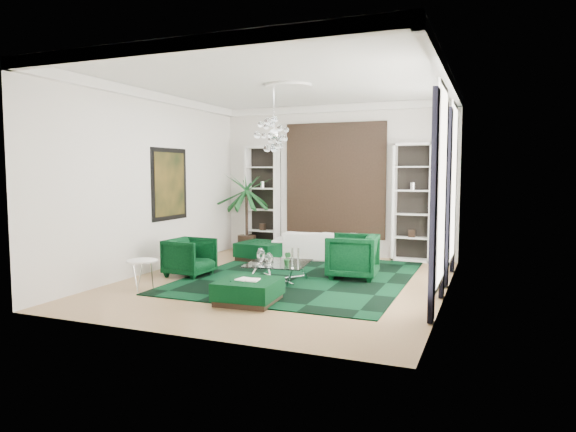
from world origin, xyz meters
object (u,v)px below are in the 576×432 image
at_px(palm, 247,202).
at_px(side_table, 143,275).
at_px(ottoman_side, 262,251).
at_px(armchair_left, 190,257).
at_px(coffee_table, 278,273).
at_px(sofa, 323,245).
at_px(ottoman_front, 248,291).
at_px(armchair_right, 353,256).

bearing_deg(palm, side_table, -87.35).
relative_size(ottoman_side, side_table, 1.78).
height_order(side_table, palm, palm).
distance_m(armchair_left, palm, 3.41).
bearing_deg(coffee_table, armchair_left, -177.44).
height_order(coffee_table, ottoman_side, ottoman_side).
bearing_deg(side_table, ottoman_side, 79.07).
bearing_deg(ottoman_side, coffee_table, -57.91).
xyz_separation_m(sofa, ottoman_side, (-1.32, -0.70, -0.12)).
bearing_deg(palm, sofa, -8.78).
bearing_deg(ottoman_front, side_table, 177.00).
bearing_deg(ottoman_side, armchair_right, -25.50).
relative_size(armchair_left, armchair_right, 0.88).
relative_size(armchair_right, palm, 0.37).
distance_m(armchair_right, side_table, 4.04).
relative_size(sofa, ottoman_side, 2.39).
distance_m(sofa, armchair_right, 2.29).
distance_m(ottoman_front, palm, 5.45).
bearing_deg(side_table, palm, 92.65).
bearing_deg(coffee_table, sofa, 90.47).
bearing_deg(armchair_left, side_table, 178.85).
bearing_deg(palm, ottoman_front, -63.33).
bearing_deg(ottoman_front, sofa, 92.13).
distance_m(ottoman_side, side_table, 3.68).
relative_size(armchair_left, ottoman_front, 0.91).
height_order(coffee_table, palm, palm).
xyz_separation_m(ottoman_front, palm, (-2.39, 4.76, 1.15)).
bearing_deg(coffee_table, armchair_right, 36.88).
xyz_separation_m(armchair_left, coffee_table, (1.93, 0.09, -0.20)).
xyz_separation_m(ottoman_side, palm, (-0.91, 1.04, 1.12)).
relative_size(armchair_left, coffee_table, 0.76).
xyz_separation_m(armchair_right, palm, (-3.47, 2.26, 0.89)).
bearing_deg(sofa, armchair_right, 112.69).
distance_m(armchair_left, armchair_right, 3.31).
relative_size(armchair_right, ottoman_front, 1.03).
bearing_deg(sofa, ottoman_front, 81.83).
distance_m(armchair_left, side_table, 1.39).
relative_size(sofa, armchair_right, 2.41).
relative_size(coffee_table, ottoman_front, 1.19).
bearing_deg(palm, coffee_table, -54.68).
xyz_separation_m(armchair_right, side_table, (-3.26, -2.39, -0.18)).
bearing_deg(ottoman_side, palm, 131.22).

